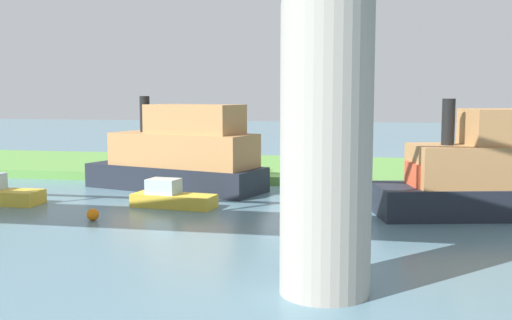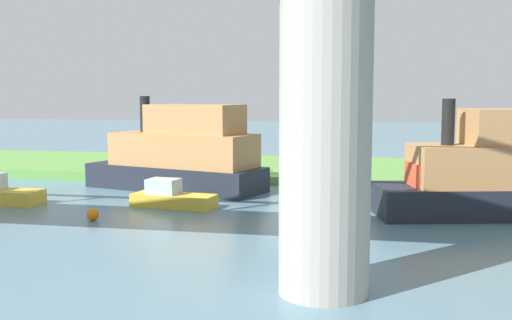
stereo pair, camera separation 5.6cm
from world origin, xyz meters
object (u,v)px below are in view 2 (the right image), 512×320
Objects in this scene: skiff_small at (500,173)px; motorboat_red at (180,155)px; mooring_post at (408,170)px; person_on_bank at (252,160)px; marker_buoy at (93,215)px; motorboat_white at (171,197)px; bridge_pylon at (326,111)px.

skiff_small is 0.98× the size of motorboat_red.
person_on_bank is at bearing -5.24° from mooring_post.
mooring_post reaches higher than marker_buoy.
mooring_post is 13.74m from motorboat_white.
marker_buoy is (4.02, 12.66, -0.95)m from person_on_bank.
person_on_bank is 1.52× the size of mooring_post.
skiff_small is at bearing -176.82° from motorboat_white.
skiff_small is at bearing 114.22° from mooring_post.
skiff_small reaches higher than motorboat_white.
marker_buoy is at bearing 72.38° from person_on_bank.
mooring_post is 17.64m from marker_buoy.
marker_buoy is at bearing 14.67° from skiff_small.
skiff_small reaches higher than person_on_bank.
person_on_bank is 9.37m from motorboat_white.
skiff_small is at bearing 165.24° from motorboat_red.
bridge_pylon reaches higher than motorboat_red.
mooring_post is at bearing -164.06° from motorboat_red.
motorboat_white is (1.87, 9.15, -0.74)m from person_on_bank.
motorboat_white is at bearing 78.45° from person_on_bank.
marker_buoy is at bearing 58.50° from motorboat_white.
skiff_small is (-6.43, -11.55, -2.87)m from bridge_pylon.
motorboat_white is 4.12m from marker_buoy.
mooring_post is (-3.05, -19.08, -3.75)m from bridge_pylon.
marker_buoy is (2.15, 3.51, -0.21)m from motorboat_white.
motorboat_red is (3.04, 4.28, 0.66)m from person_on_bank.
motorboat_red is at bearing 15.94° from mooring_post.
bridge_pylon is 10.28× the size of mooring_post.
skiff_small is (-3.39, 7.53, 0.88)m from mooring_post.
skiff_small is at bearing -119.11° from bridge_pylon.
marker_buoy is (16.45, 4.31, -1.59)m from skiff_small.
bridge_pylon is 18.84× the size of marker_buoy.
person_on_bank is 9.09m from mooring_post.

